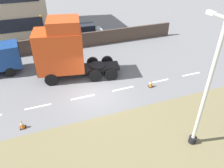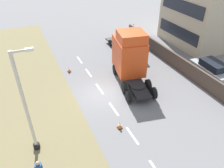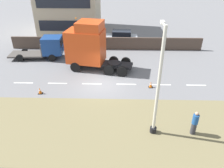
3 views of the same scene
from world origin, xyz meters
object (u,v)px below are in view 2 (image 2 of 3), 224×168
(lorry_cab, at_px, (130,56))
(parked_car, at_px, (211,70))
(lamp_post, at_px, (28,112))
(traffic_cone_lead, at_px, (69,69))
(flatbed_truck, at_px, (129,43))
(traffic_cone_trailing, at_px, (120,125))

(lorry_cab, bearing_deg, parked_car, -13.89)
(lamp_post, height_order, traffic_cone_lead, lamp_post)
(flatbed_truck, height_order, traffic_cone_trailing, flatbed_truck)
(lorry_cab, xyz_separation_m, flatbed_truck, (2.61, 4.96, -1.13))
(parked_car, relative_size, lamp_post, 0.63)
(lorry_cab, relative_size, traffic_cone_trailing, 11.84)
(flatbed_truck, xyz_separation_m, parked_car, (4.76, -8.34, -0.39))
(lorry_cab, xyz_separation_m, traffic_cone_trailing, (-3.87, -5.98, -2.18))
(flatbed_truck, bearing_deg, traffic_cone_trailing, 56.31)
(parked_car, bearing_deg, lamp_post, -170.50)
(lamp_post, relative_size, traffic_cone_trailing, 12.32)
(lamp_post, bearing_deg, flatbed_truck, 40.09)
(lorry_cab, relative_size, lamp_post, 0.96)
(parked_car, height_order, traffic_cone_lead, parked_car)
(traffic_cone_trailing, bearing_deg, lamp_post, 174.26)
(lorry_cab, distance_m, parked_car, 8.24)
(lorry_cab, relative_size, flatbed_truck, 1.11)
(flatbed_truck, relative_size, parked_car, 1.38)
(parked_car, relative_size, traffic_cone_lead, 7.73)
(lamp_post, xyz_separation_m, traffic_cone_trailing, (5.83, -0.59, -2.92))
(parked_car, xyz_separation_m, traffic_cone_lead, (-12.53, 6.99, -0.65))
(flatbed_truck, distance_m, traffic_cone_trailing, 12.76)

